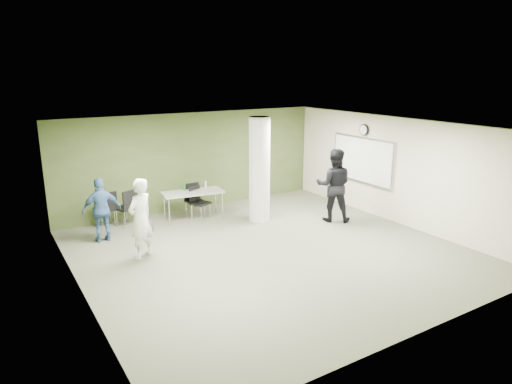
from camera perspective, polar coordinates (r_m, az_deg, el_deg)
floor at (r=10.38m, az=1.63°, el=-7.42°), size 8.00×8.00×0.00m
ceiling at (r=9.66m, az=1.75°, el=8.12°), size 8.00×8.00×0.00m
wall_back at (r=13.36m, az=-7.80°, el=3.83°), size 8.00×2.80×0.02m
wall_left at (r=8.50m, az=-21.51°, el=-3.59°), size 0.02×8.00×2.80m
wall_right_cream at (r=12.52m, az=17.18°, el=2.55°), size 0.02×8.00×2.80m
column at (r=12.09m, az=0.44°, el=2.79°), size 0.56×0.56×2.80m
whiteboard at (r=13.25m, az=13.11°, el=3.92°), size 0.05×2.30×1.30m
wall_clock at (r=13.12m, az=13.34°, el=7.57°), size 0.06×0.32×0.32m
folding_table at (r=12.47m, az=-7.90°, el=-0.16°), size 1.71×0.93×1.02m
wastebasket at (r=11.87m, az=-13.29°, el=-4.16°), size 0.25×0.25×0.29m
chair_back_left at (r=12.34m, az=-18.17°, el=-1.73°), size 0.55×0.55×0.96m
chair_back_right at (r=12.31m, az=-15.80°, el=-1.55°), size 0.64×0.64×0.98m
chair_table_left at (r=12.74m, az=-7.81°, el=-0.69°), size 0.47×0.47×0.93m
chair_table_right at (r=12.61m, az=-7.25°, el=-0.97°), size 0.58×0.58×0.88m
woman_white at (r=10.06m, az=-14.23°, el=-3.27°), size 0.77×0.69×1.77m
man_black at (r=12.33m, az=9.70°, el=0.84°), size 1.21×1.18×1.97m
man_blue at (r=11.33m, az=-18.72°, el=-2.16°), size 0.92×0.41×1.54m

